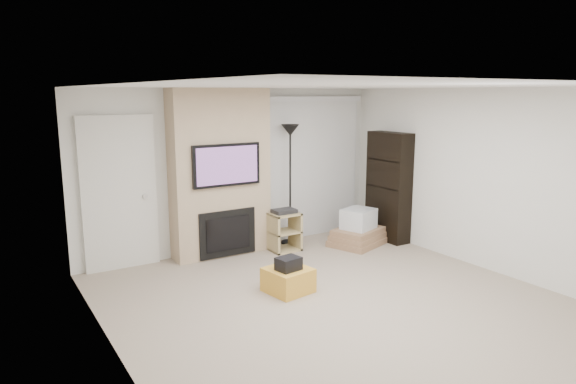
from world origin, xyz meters
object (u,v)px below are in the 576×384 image
ottoman (288,280)px  bookshelf (389,187)px  floor_lamp (290,150)px  box_stack (358,231)px  av_stand (284,229)px

ottoman → bookshelf: bearing=22.4°
floor_lamp → bookshelf: 1.76m
box_stack → bookshelf: size_ratio=0.58×
ottoman → bookshelf: bookshelf is taller
ottoman → floor_lamp: floor_lamp is taller
av_stand → box_stack: 1.24m
floor_lamp → ottoman: bearing=-122.9°
ottoman → floor_lamp: 2.51m
av_stand → box_stack: bearing=-17.6°
av_stand → bookshelf: bearing=-12.3°
av_stand → ottoman: bearing=-119.9°
box_stack → bookshelf: (0.61, -0.01, 0.68)m
ottoman → bookshelf: size_ratio=0.28×
floor_lamp → av_stand: (-0.29, -0.28, -1.18)m
floor_lamp → av_stand: bearing=-135.6°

